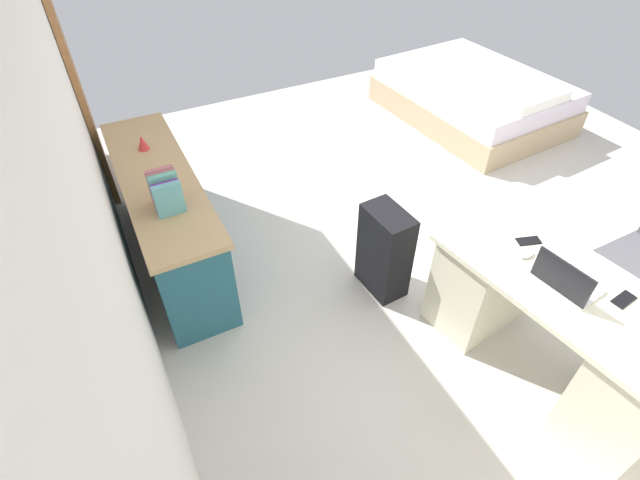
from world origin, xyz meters
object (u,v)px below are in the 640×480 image
Objects in this scene: computer_mouse at (527,253)px; figurine_small at (142,143)px; bed at (473,97)px; laptop at (566,280)px; credenza at (168,218)px; desk at (551,327)px; suitcase_black at (384,251)px; cell_phone_by_mouse at (529,241)px; cell_phone_near_laptop at (624,300)px.

computer_mouse is 2.68m from figurine_small.
bed is 5.92× the size of laptop.
desk is at bearing -139.21° from credenza.
laptop reaches higher than figurine_small.
suitcase_black is (-1.73, 2.28, 0.09)m from bed.
credenza reaches higher than desk.
figurine_small is at bearing 38.53° from suitcase_black.
credenza is 1.59m from suitcase_black.
figurine_small is (2.01, 1.77, 0.07)m from cell_phone_by_mouse.
cell_phone_near_laptop is (-1.20, -0.63, 0.40)m from suitcase_black.
credenza reaches higher than bed.
suitcase_black reaches higher than bed.
desk is 0.51m from cell_phone_by_mouse.
desk is 11.14× the size of cell_phone_by_mouse.
desk is at bearing -106.74° from laptop.
computer_mouse reaches higher than desk.
bed is at bearing -33.27° from desk.
cell_phone_by_mouse is (0.34, -0.10, -0.04)m from laptop.
credenza reaches higher than suitcase_black.
desk is 3.28m from bed.
suitcase_black is 1.41m from cell_phone_near_laptop.
computer_mouse is 0.91× the size of figurine_small.
bed is 14.64× the size of cell_phone_by_mouse.
bed is (2.74, -1.80, -0.14)m from desk.
desk is 11.14× the size of cell_phone_near_laptop.
figurine_small is at bearing 59.13° from cell_phone_by_mouse.
cell_phone_near_laptop is (-0.47, -0.20, -0.01)m from computer_mouse.
desk is 0.46m from computer_mouse.
desk is at bearing -158.26° from suitcase_black.
desk reaches higher than bed.
desk is 2.25× the size of suitcase_black.
desk is 15.15× the size of computer_mouse.
computer_mouse reaches higher than credenza.
suitcase_black is (-0.99, -1.24, -0.04)m from credenza.
cell_phone_near_laptop is at bearing -142.21° from desk.
bed is at bearing -84.05° from figurine_small.
laptop is at bearing -179.20° from cell_phone_by_mouse.
figurine_small is (2.37, 1.72, 0.42)m from desk.
laptop is (-1.98, -1.66, 0.41)m from credenza.
desk is 4.50× the size of laptop.
credenza reaches higher than cell_phone_by_mouse.
desk is 2.96m from figurine_small.
laptop reaches higher than credenza.
desk is at bearing -143.99° from figurine_small.
cell_phone_near_laptop is at bearing -151.87° from cell_phone_by_mouse.
cell_phone_by_mouse is (-1.63, -1.77, 0.36)m from credenza.
cell_phone_by_mouse is (0.36, -0.05, 0.35)m from desk.
suitcase_black is (1.01, 0.48, -0.05)m from desk.
cell_phone_by_mouse is (-0.65, -0.53, 0.40)m from suitcase_black.
cell_phone_near_laptop is at bearing 150.60° from bed.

